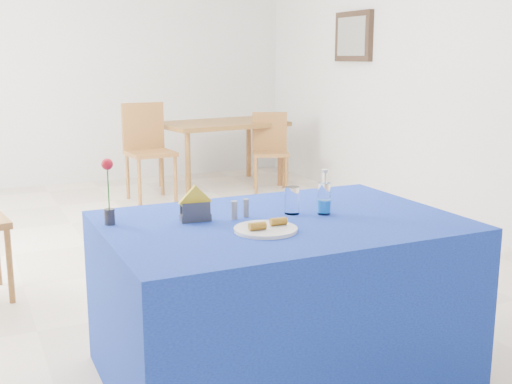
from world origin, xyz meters
TOP-DOWN VIEW (x-y plane):
  - floor at (0.00, 0.00)m, footprint 7.00×7.00m
  - room_shell at (0.00, 0.00)m, footprint 7.00×7.00m
  - picture_frame at (2.47, 1.60)m, footprint 0.06×0.64m
  - picture_art at (2.44, 1.60)m, footprint 0.02×0.52m
  - plate at (-0.25, -1.91)m, footprint 0.27×0.27m
  - drinking_glass at (-0.00, -1.68)m, footprint 0.07×0.07m
  - salt_shaker at (-0.29, -1.66)m, footprint 0.03×0.03m
  - pepper_shaker at (-0.23, -1.65)m, footprint 0.03×0.03m
  - blue_table at (-0.10, -1.76)m, footprint 1.60×1.10m
  - water_bottle at (0.13, -1.75)m, footprint 0.06×0.06m
  - napkin_holder at (-0.47, -1.62)m, footprint 0.15×0.07m
  - rose_vase at (-0.83, -1.52)m, footprint 0.05×0.05m
  - oak_table at (1.33, 2.58)m, footprint 1.50×1.07m
  - chair_bg_left at (0.37, 2.27)m, footprint 0.48×0.48m
  - chair_bg_right at (1.75, 2.13)m, footprint 0.51×0.51m
  - banana_pieces at (-0.24, -1.91)m, footprint 0.19×0.07m

SIDE VIEW (x-z plane):
  - floor at x=0.00m, z-range 0.00..0.00m
  - blue_table at x=-0.10m, z-range 0.00..0.76m
  - chair_bg_right at x=1.75m, z-range 0.07..0.95m
  - chair_bg_left at x=0.37m, z-range 0.08..1.10m
  - oak_table at x=1.33m, z-range 0.30..1.06m
  - plate at x=-0.25m, z-range 0.76..0.77m
  - banana_pieces at x=-0.24m, z-range 0.78..0.81m
  - salt_shaker at x=-0.29m, z-range 0.76..0.84m
  - pepper_shaker at x=-0.23m, z-range 0.76..0.84m
  - napkin_holder at x=-0.47m, z-range 0.73..0.89m
  - drinking_glass at x=0.00m, z-range 0.76..0.89m
  - water_bottle at x=0.13m, z-range 0.72..0.94m
  - rose_vase at x=-0.83m, z-range 0.76..1.05m
  - picture_frame at x=2.47m, z-range 1.44..1.96m
  - picture_art at x=2.44m, z-range 1.50..1.90m
  - room_shell at x=0.00m, z-range -1.75..5.25m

